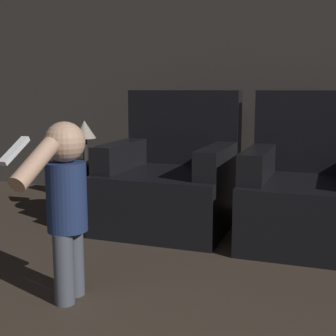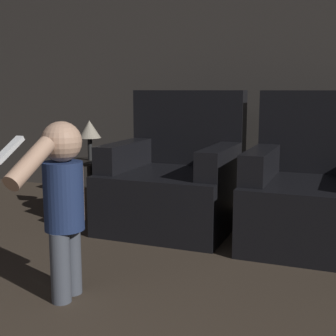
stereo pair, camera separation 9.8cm
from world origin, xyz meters
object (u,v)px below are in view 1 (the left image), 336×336
armchair_left (171,182)px  armchair_right (314,193)px  lamp (84,130)px  person_toddler (66,197)px

armchair_left → armchair_right: bearing=-2.1°
armchair_right → lamp: 1.80m
armchair_right → lamp: size_ratio=3.20×
armchair_left → lamp: bearing=-176.8°
person_toddler → armchair_left: bearing=-5.1°
armchair_right → person_toddler: 1.76m
armchair_left → armchair_right: 1.05m
armchair_left → person_toddler: (0.00, -1.40, 0.18)m
armchair_right → lamp: bearing=179.9°
armchair_right → person_toddler: (-1.04, -1.40, 0.18)m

